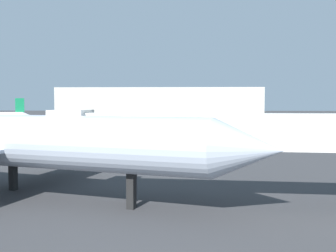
% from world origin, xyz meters
% --- Properties ---
extents(airplane_at_gate, '(36.67, 22.03, 12.03)m').
position_xyz_m(airplane_at_gate, '(-10.69, 13.88, 4.05)').
color(airplane_at_gate, '#B2BCCC').
rests_on(airplane_at_gate, ground_plane).
extents(jet_bridge, '(23.89, 3.98, 6.21)m').
position_xyz_m(jet_bridge, '(3.78, 12.73, 4.71)').
color(jet_bridge, silver).
rests_on(jet_bridge, ground_plane).
extents(terminal_building, '(64.07, 25.18, 11.28)m').
position_xyz_m(terminal_building, '(-6.70, 119.21, 5.64)').
color(terminal_building, beige).
rests_on(terminal_building, ground_plane).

